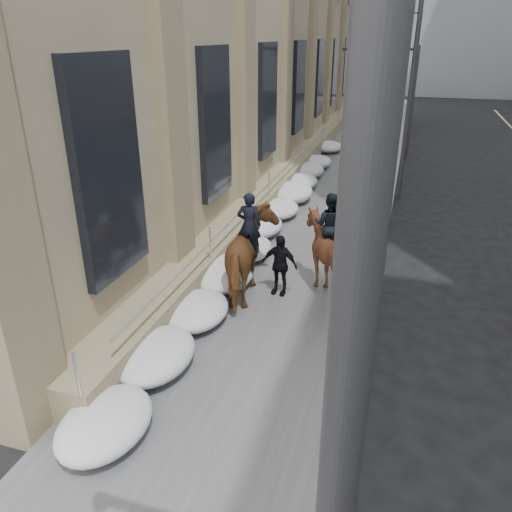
# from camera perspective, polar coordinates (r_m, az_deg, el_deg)

# --- Properties ---
(ground) EXTENTS (140.00, 140.00, 0.00)m
(ground) POSITION_cam_1_polar(r_m,az_deg,el_deg) (10.49, -3.86, -14.63)
(ground) COLOR black
(ground) RESTS_ON ground
(sidewalk) EXTENTS (5.00, 80.00, 0.12)m
(sidewalk) POSITION_cam_1_polar(r_m,az_deg,el_deg) (19.01, 6.68, 3.96)
(sidewalk) COLOR #4A4A4C
(sidewalk) RESTS_ON ground
(curb) EXTENTS (0.24, 80.00, 0.12)m
(curb) POSITION_cam_1_polar(r_m,az_deg,el_deg) (18.78, 14.57, 3.06)
(curb) COLOR slate
(curb) RESTS_ON ground
(bg_building_far) EXTENTS (24.00, 12.00, 20.00)m
(bg_building_far) POSITION_cam_1_polar(r_m,az_deg,el_deg) (80.20, 11.53, 26.12)
(bg_building_far) COLOR gray
(bg_building_far) RESTS_ON ground
(streetlight_near) EXTENTS (1.71, 0.24, 8.00)m
(streetlight_near) POSITION_cam_1_polar(r_m,az_deg,el_deg) (2.56, 5.12, -26.27)
(streetlight_near) COLOR #2D2D30
(streetlight_near) RESTS_ON ground
(streetlight_mid) EXTENTS (1.71, 0.24, 8.00)m
(streetlight_mid) POSITION_cam_1_polar(r_m,az_deg,el_deg) (21.71, 16.85, 17.92)
(streetlight_mid) COLOR #2D2D30
(streetlight_mid) RESTS_ON ground
(streetlight_far) EXTENTS (1.71, 0.24, 8.00)m
(streetlight_far) POSITION_cam_1_polar(r_m,az_deg,el_deg) (41.66, 17.54, 20.35)
(streetlight_far) COLOR #2D2D30
(streetlight_far) RESTS_ON ground
(traffic_signal) EXTENTS (4.10, 0.22, 6.00)m
(traffic_signal) POSITION_cam_1_polar(r_m,az_deg,el_deg) (29.74, 15.75, 18.33)
(traffic_signal) COLOR #2D2D30
(traffic_signal) RESTS_ON ground
(snow_bank) EXTENTS (1.70, 18.10, 0.76)m
(snow_bank) POSITION_cam_1_polar(r_m,az_deg,el_deg) (17.43, 0.99, 3.67)
(snow_bank) COLOR silver
(snow_bank) RESTS_ON sidewalk
(mounted_horse_left) EXTENTS (1.66, 2.86, 2.79)m
(mounted_horse_left) POSITION_cam_1_polar(r_m,az_deg,el_deg) (12.94, -0.48, 0.16)
(mounted_horse_left) COLOR #57341A
(mounted_horse_left) RESTS_ON sidewalk
(mounted_horse_right) EXTENTS (1.92, 2.12, 2.73)m
(mounted_horse_right) POSITION_cam_1_polar(r_m,az_deg,el_deg) (13.30, 8.10, 0.50)
(mounted_horse_right) COLOR #3D1F11
(mounted_horse_right) RESTS_ON sidewalk
(pedestrian) EXTENTS (1.03, 0.53, 1.67)m
(pedestrian) POSITION_cam_1_polar(r_m,az_deg,el_deg) (13.20, 2.70, -1.00)
(pedestrian) COLOR black
(pedestrian) RESTS_ON sidewalk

